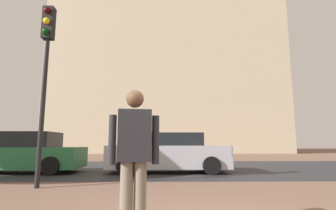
{
  "coord_description": "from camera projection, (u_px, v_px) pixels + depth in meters",
  "views": [
    {
      "loc": [
        -0.66,
        -3.17,
        1.07
      ],
      "look_at": [
        -0.3,
        11.63,
        3.31
      ],
      "focal_mm": 27.69,
      "sensor_mm": 36.0,
      "label": 1
    }
  ],
  "objects": [
    {
      "name": "landmark_building",
      "position": [
        167.0,
        69.0,
        37.39
      ],
      "size": [
        29.38,
        14.23,
        41.73
      ],
      "color": "beige",
      "rests_on": "ground_plane"
    },
    {
      "name": "street_asphalt_strip",
      "position": [
        176.0,
        168.0,
        11.79
      ],
      "size": [
        120.0,
        8.91,
        0.0
      ],
      "primitive_type": "cube",
      "color": "#2D2D33",
      "rests_on": "ground_plane"
    },
    {
      "name": "traffic_light_pole",
      "position": [
        46.0,
        58.0,
        6.81
      ],
      "size": [
        0.28,
        0.34,
        4.74
      ],
      "color": "black",
      "rests_on": "ground_plane"
    },
    {
      "name": "car_silver",
      "position": [
        168.0,
        153.0,
        9.95
      ],
      "size": [
        4.55,
        2.01,
        1.48
      ],
      "color": "#B2B2BC",
      "rests_on": "ground_plane"
    },
    {
      "name": "car_green",
      "position": [
        21.0,
        153.0,
        9.82
      ],
      "size": [
        4.58,
        1.96,
        1.52
      ],
      "color": "#287042",
      "rests_on": "ground_plane"
    },
    {
      "name": "person_skater",
      "position": [
        134.0,
        153.0,
        3.12
      ],
      "size": [
        0.6,
        0.34,
        1.73
      ],
      "color": "#706656",
      "rests_on": "ground_plane"
    },
    {
      "name": "ground_plane",
      "position": [
        175.0,
        166.0,
        12.88
      ],
      "size": [
        120.0,
        120.0,
        0.0
      ],
      "primitive_type": "plane",
      "color": "brown"
    }
  ]
}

